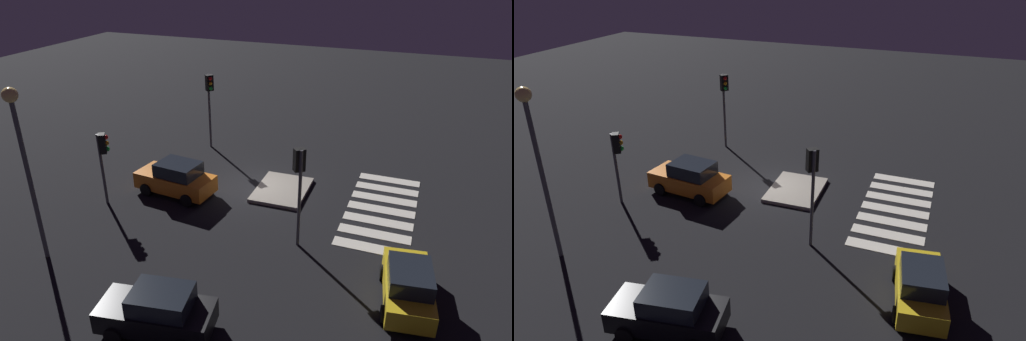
# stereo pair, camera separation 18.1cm
# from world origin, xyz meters

# --- Properties ---
(ground_plane) EXTENTS (80.00, 80.00, 0.00)m
(ground_plane) POSITION_xyz_m (0.00, 0.00, 0.00)
(ground_plane) COLOR black
(traffic_island) EXTENTS (3.52, 2.68, 0.18)m
(traffic_island) POSITION_xyz_m (0.08, -1.43, 0.09)
(traffic_island) COLOR gray
(traffic_island) RESTS_ON ground
(car_orange) EXTENTS (2.25, 4.24, 1.79)m
(car_orange) POSITION_xyz_m (-2.13, 3.57, 0.88)
(car_orange) COLOR orange
(car_orange) RESTS_ON ground
(car_black) EXTENTS (2.29, 4.01, 1.67)m
(car_black) POSITION_xyz_m (-10.79, -0.72, 0.82)
(car_black) COLOR black
(car_black) RESTS_ON ground
(car_yellow) EXTENTS (3.93, 2.18, 1.64)m
(car_yellow) POSITION_xyz_m (-6.45, -8.23, 0.81)
(car_yellow) COLOR gold
(car_yellow) RESTS_ON ground
(traffic_light_north) EXTENTS (0.54, 0.53, 4.70)m
(traffic_light_north) POSITION_xyz_m (4.19, 4.66, 3.56)
(traffic_light_north) COLOR #47474C
(traffic_light_north) RESTS_ON ground
(traffic_light_west) EXTENTS (0.54, 0.53, 3.67)m
(traffic_light_west) POSITION_xyz_m (-4.15, 6.23, 2.78)
(traffic_light_west) COLOR #47474C
(traffic_light_west) RESTS_ON ground
(traffic_light_south) EXTENTS (0.53, 0.54, 4.41)m
(traffic_light_south) POSITION_xyz_m (-4.22, -3.49, 3.34)
(traffic_light_south) COLOR #47474C
(traffic_light_south) RESTS_ON ground
(street_lamp) EXTENTS (0.56, 0.56, 7.16)m
(street_lamp) POSITION_xyz_m (-8.87, 5.85, 4.93)
(street_lamp) COLOR #47474C
(street_lamp) RESTS_ON ground
(crosswalk_near) EXTENTS (7.60, 3.20, 0.02)m
(crosswalk_near) POSITION_xyz_m (0.00, -6.55, 0.01)
(crosswalk_near) COLOR silver
(crosswalk_near) RESTS_ON ground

